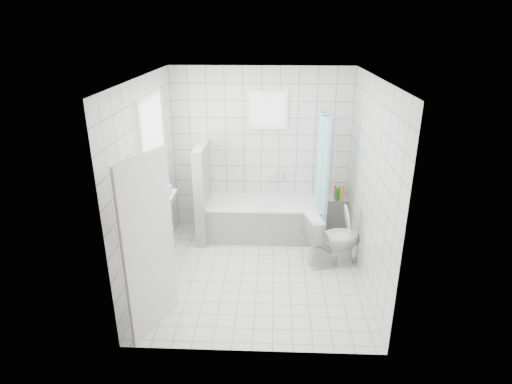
{
  "coord_description": "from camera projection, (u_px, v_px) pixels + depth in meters",
  "views": [
    {
      "loc": [
        0.19,
        -5.02,
        3.2
      ],
      "look_at": [
        -0.03,
        0.35,
        1.05
      ],
      "focal_mm": 30.0,
      "sensor_mm": 36.0,
      "label": 1
    }
  ],
  "objects": [
    {
      "name": "wall_back",
      "position": [
        261.0,
        151.0,
        6.76
      ],
      "size": [
        2.8,
        0.02,
        2.6
      ],
      "primitive_type": "cube",
      "color": "white",
      "rests_on": "ground"
    },
    {
      "name": "shower_curtain",
      "position": [
        323.0,
        174.0,
        6.31
      ],
      "size": [
        0.14,
        0.48,
        1.78
      ],
      "primitive_type": null,
      "color": "#4CCDE0",
      "rests_on": "curtain_rod"
    },
    {
      "name": "toilet",
      "position": [
        332.0,
        239.0,
        5.93
      ],
      "size": [
        0.86,
        0.64,
        0.79
      ],
      "primitive_type": "imported",
      "rotation": [
        0.0,
        0.0,
        1.85
      ],
      "color": "white",
      "rests_on": "ground"
    },
    {
      "name": "curtain_rod",
      "position": [
        326.0,
        112.0,
        6.1
      ],
      "size": [
        0.02,
        0.8,
        0.02
      ],
      "primitive_type": "cylinder",
      "rotation": [
        1.57,
        0.0,
        0.0
      ],
      "color": "silver",
      "rests_on": "wall_back"
    },
    {
      "name": "ceiling",
      "position": [
        258.0,
        78.0,
        4.89
      ],
      "size": [
        3.0,
        3.0,
        0.0
      ],
      "primitive_type": "plane",
      "rotation": [
        3.14,
        0.0,
        0.0
      ],
      "color": "white",
      "rests_on": "ground"
    },
    {
      "name": "window_sill",
      "position": [
        163.0,
        205.0,
        5.87
      ],
      "size": [
        0.18,
        1.02,
        0.08
      ],
      "primitive_type": "cube",
      "color": "white",
      "rests_on": "wall_left"
    },
    {
      "name": "door",
      "position": [
        149.0,
        246.0,
        4.5
      ],
      "size": [
        0.34,
        0.76,
        2.0
      ],
      "primitive_type": "cube",
      "rotation": [
        0.0,
        0.0,
        -0.39
      ],
      "color": "silver",
      "rests_on": "ground"
    },
    {
      "name": "wall_right",
      "position": [
        370.0,
        186.0,
        5.32
      ],
      "size": [
        0.02,
        3.0,
        2.6
      ],
      "primitive_type": "cube",
      "color": "white",
      "rests_on": "ground"
    },
    {
      "name": "ground",
      "position": [
        257.0,
        273.0,
        5.86
      ],
      "size": [
        3.0,
        3.0,
        0.0
      ],
      "primitive_type": "plane",
      "color": "white",
      "rests_on": "ground"
    },
    {
      "name": "window_left",
      "position": [
        155.0,
        153.0,
        5.59
      ],
      "size": [
        0.01,
        0.9,
        1.4
      ],
      "primitive_type": "cube",
      "color": "white",
      "rests_on": "wall_left"
    },
    {
      "name": "tiled_ledge",
      "position": [
        337.0,
        214.0,
        6.99
      ],
      "size": [
        0.4,
        0.24,
        0.55
      ],
      "primitive_type": "cube",
      "color": "white",
      "rests_on": "ground"
    },
    {
      "name": "sill_bottles",
      "position": [
        160.0,
        198.0,
        5.67
      ],
      "size": [
        0.16,
        0.78,
        0.29
      ],
      "color": "#C964BF",
      "rests_on": "window_sill"
    },
    {
      "name": "bathtub",
      "position": [
        266.0,
        218.0,
        6.79
      ],
      "size": [
        1.81,
        0.77,
        0.58
      ],
      "color": "white",
      "rests_on": "ground"
    },
    {
      "name": "tub_faucet",
      "position": [
        273.0,
        178.0,
        6.89
      ],
      "size": [
        0.18,
        0.06,
        0.06
      ],
      "primitive_type": "cube",
      "color": "silver",
      "rests_on": "wall_back"
    },
    {
      "name": "wall_front",
      "position": [
        251.0,
        241.0,
        3.98
      ],
      "size": [
        2.8,
        0.02,
        2.6
      ],
      "primitive_type": "cube",
      "color": "white",
      "rests_on": "ground"
    },
    {
      "name": "ledge_bottles",
      "position": [
        338.0,
        193.0,
        6.8
      ],
      "size": [
        0.14,
        0.16,
        0.25
      ],
      "color": "#178C2F",
      "rests_on": "tiled_ledge"
    },
    {
      "name": "window_back",
      "position": [
        268.0,
        110.0,
        6.48
      ],
      "size": [
        0.5,
        0.01,
        0.5
      ],
      "primitive_type": "cube",
      "color": "white",
      "rests_on": "wall_back"
    },
    {
      "name": "wall_left",
      "position": [
        148.0,
        182.0,
        5.43
      ],
      "size": [
        0.02,
        3.0,
        2.6
      ],
      "primitive_type": "cube",
      "color": "white",
      "rests_on": "ground"
    },
    {
      "name": "partition_wall",
      "position": [
        203.0,
        192.0,
        6.61
      ],
      "size": [
        0.15,
        0.85,
        1.5
      ],
      "primitive_type": "cube",
      "color": "white",
      "rests_on": "ground"
    }
  ]
}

